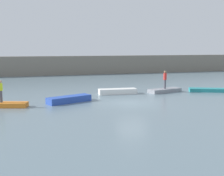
% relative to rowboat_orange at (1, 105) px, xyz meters
% --- Properties ---
extents(ground_plane, '(120.00, 120.00, 0.00)m').
position_rel_rowboat_orange_xyz_m(ground_plane, '(10.27, -1.25, -0.18)').
color(ground_plane, slate).
extents(embankment_wall, '(80.00, 1.20, 3.12)m').
position_rel_rowboat_orange_xyz_m(embankment_wall, '(10.27, 25.26, 1.38)').
color(embankment_wall, gray).
rests_on(embankment_wall, ground_plane).
extents(rowboat_orange, '(4.09, 2.08, 0.37)m').
position_rel_rowboat_orange_xyz_m(rowboat_orange, '(0.00, 0.00, 0.00)').
color(rowboat_orange, orange).
rests_on(rowboat_orange, ground_plane).
extents(rowboat_blue, '(3.94, 2.49, 0.53)m').
position_rel_rowboat_orange_xyz_m(rowboat_blue, '(5.31, 0.50, 0.08)').
color(rowboat_blue, '#2B4CAD').
rests_on(rowboat_blue, ground_plane).
extents(rowboat_white, '(3.78, 1.29, 0.53)m').
position_rel_rowboat_orange_xyz_m(rowboat_white, '(10.54, 3.56, 0.08)').
color(rowboat_white, white).
rests_on(rowboat_white, ground_plane).
extents(rowboat_grey, '(3.78, 2.03, 0.37)m').
position_rel_rowboat_orange_xyz_m(rowboat_grey, '(15.53, 3.32, 0.00)').
color(rowboat_grey, gray).
rests_on(rowboat_grey, ground_plane).
extents(rowboat_teal, '(3.97, 2.58, 0.36)m').
position_rel_rowboat_orange_xyz_m(rowboat_teal, '(20.02, 2.37, -0.01)').
color(rowboat_teal, teal).
rests_on(rowboat_teal, ground_plane).
extents(person_hiviz_shirt, '(0.32, 0.32, 1.73)m').
position_rel_rowboat_orange_xyz_m(person_hiviz_shirt, '(-0.00, 0.00, 1.16)').
color(person_hiviz_shirt, '#4C4C56').
rests_on(person_hiviz_shirt, rowboat_orange).
extents(person_red_shirt, '(0.32, 0.32, 1.84)m').
position_rel_rowboat_orange_xyz_m(person_red_shirt, '(15.53, 3.32, 1.22)').
color(person_red_shirt, '#4C4C56').
rests_on(person_red_shirt, rowboat_grey).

